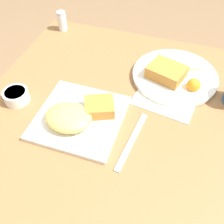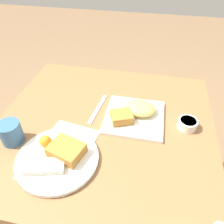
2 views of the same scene
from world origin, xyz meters
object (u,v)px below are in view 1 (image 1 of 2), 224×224
salt_shaker (62,22)px  butter_knife (132,141)px  sauce_ramekin (16,96)px  plate_oval_far (175,74)px  plate_square_near (78,116)px

salt_shaker → butter_knife: (0.43, -0.46, -0.03)m
sauce_ramekin → butter_knife: size_ratio=0.37×
plate_oval_far → sauce_ramekin: plate_oval_far is taller
plate_square_near → butter_knife: plate_square_near is taller
plate_square_near → plate_oval_far: 0.36m
plate_oval_far → sauce_ramekin: 0.52m
sauce_ramekin → plate_oval_far: bearing=29.8°
butter_knife → sauce_ramekin: bearing=90.7°
plate_oval_far → butter_knife: 0.30m
sauce_ramekin → butter_knife: sauce_ramekin is taller
butter_knife → plate_oval_far: bearing=-6.2°
plate_oval_far → salt_shaker: size_ratio=3.68×
plate_oval_far → sauce_ramekin: (-0.45, -0.26, 0.00)m
plate_oval_far → plate_square_near: bearing=-130.5°
plate_square_near → salt_shaker: size_ratio=3.15×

